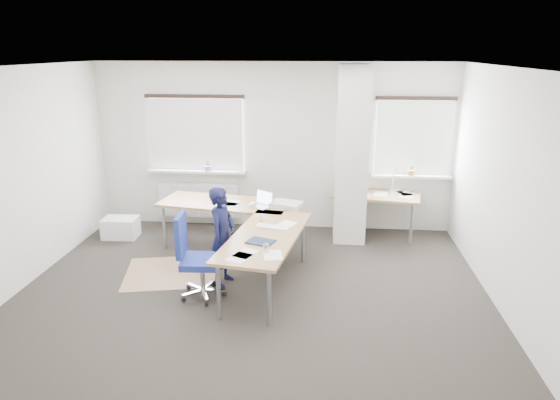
# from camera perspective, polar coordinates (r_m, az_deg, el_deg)

# --- Properties ---
(ground) EXTENTS (6.00, 6.00, 0.00)m
(ground) POSITION_cam_1_polar(r_m,az_deg,el_deg) (6.56, -3.14, -10.32)
(ground) COLOR #2A2621
(ground) RESTS_ON ground
(room_shell) EXTENTS (6.04, 5.04, 2.82)m
(room_shell) POSITION_cam_1_polar(r_m,az_deg,el_deg) (6.38, -1.17, 5.61)
(room_shell) COLOR beige
(room_shell) RESTS_ON ground
(floor_mat) EXTENTS (1.48, 1.33, 0.01)m
(floor_mat) POSITION_cam_1_polar(r_m,az_deg,el_deg) (7.20, -12.16, -8.07)
(floor_mat) COLOR #996E53
(floor_mat) RESTS_ON ground
(white_crate) EXTENTS (0.56, 0.40, 0.33)m
(white_crate) POSITION_cam_1_polar(r_m,az_deg,el_deg) (8.65, -17.74, -3.02)
(white_crate) COLOR white
(white_crate) RESTS_ON ground
(desk_main) EXTENTS (2.40, 2.95, 0.96)m
(desk_main) POSITION_cam_1_polar(r_m,az_deg,el_deg) (7.04, -3.79, -2.24)
(desk_main) COLOR olive
(desk_main) RESTS_ON ground
(desk_side) EXTENTS (1.50, 0.93, 1.22)m
(desk_side) POSITION_cam_1_polar(r_m,az_deg,el_deg) (8.28, 10.85, 0.42)
(desk_side) COLOR olive
(desk_side) RESTS_ON ground
(task_chair) EXTENTS (0.59, 0.58, 1.09)m
(task_chair) POSITION_cam_1_polar(r_m,az_deg,el_deg) (6.37, -9.24, -8.37)
(task_chair) COLOR navy
(task_chair) RESTS_ON ground
(person) EXTENTS (0.43, 0.55, 1.32)m
(person) POSITION_cam_1_polar(r_m,az_deg,el_deg) (6.53, -6.60, -4.16)
(person) COLOR black
(person) RESTS_ON ground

